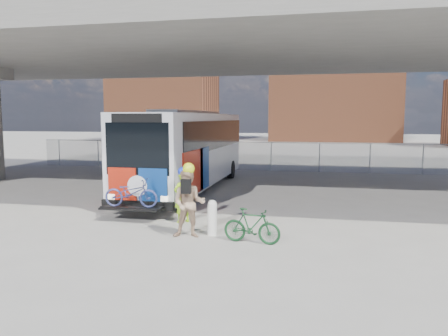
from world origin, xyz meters
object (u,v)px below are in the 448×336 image
(bus, at_px, (189,145))
(bollard, at_px, (212,216))
(cyclist_hivis, at_px, (182,196))
(bike_parked, at_px, (252,226))
(cyclist_tan, at_px, (189,202))

(bus, distance_m, bollard, 8.33)
(cyclist_hivis, bearing_deg, bike_parked, 99.21)
(cyclist_hivis, distance_m, cyclist_tan, 1.82)
(bus, xyz_separation_m, bike_parked, (4.19, -8.19, -1.63))
(cyclist_tan, bearing_deg, bike_parked, -14.79)
(bus, distance_m, cyclist_hivis, 6.65)
(cyclist_tan, bearing_deg, bollard, 23.62)
(cyclist_hivis, xyz_separation_m, bike_parked, (2.54, -1.87, -0.39))
(bus, relative_size, cyclist_tan, 6.07)
(bus, height_order, bike_parked, bus)
(cyclist_tan, relative_size, bike_parked, 1.34)
(cyclist_hivis, distance_m, bike_parked, 3.18)
(bus, height_order, bollard, bus)
(bollard, bearing_deg, cyclist_hivis, 134.89)
(bollard, distance_m, cyclist_tan, 0.82)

